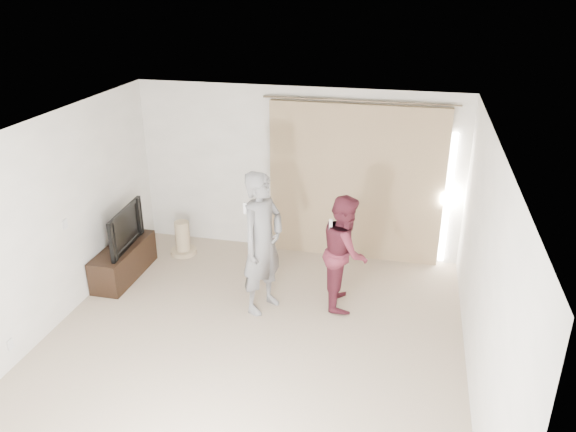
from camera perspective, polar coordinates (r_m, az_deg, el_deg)
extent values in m
plane|color=tan|center=(6.85, -4.05, -13.31)|extent=(5.50, 5.50, 0.00)
cube|color=beige|center=(8.62, 0.96, 4.53)|extent=(5.00, 0.04, 2.60)
cube|color=beige|center=(7.26, -23.62, -1.28)|extent=(0.04, 5.50, 2.60)
cube|color=silver|center=(7.58, -21.71, -0.76)|extent=(0.02, 0.08, 0.12)
cube|color=silver|center=(7.11, -26.38, -11.61)|extent=(0.02, 0.08, 0.12)
cube|color=silver|center=(5.70, -4.79, 8.16)|extent=(5.00, 5.50, 0.01)
cube|color=tan|center=(8.46, 6.84, 3.27)|extent=(2.60, 0.10, 2.40)
cylinder|color=brown|center=(8.12, 7.26, 11.51)|extent=(2.80, 0.03, 0.03)
cube|color=white|center=(8.53, 15.92, 1.61)|extent=(0.08, 0.04, 2.00)
cube|color=black|center=(8.53, -16.34, -4.44)|extent=(0.43, 1.25, 0.48)
imported|color=black|center=(8.30, -16.75, -1.16)|extent=(0.21, 1.04, 0.59)
cylinder|color=tan|center=(9.08, -10.55, -3.55)|extent=(0.41, 0.41, 0.07)
cylinder|color=tan|center=(8.96, -10.68, -2.00)|extent=(0.23, 0.23, 0.48)
imported|color=slate|center=(7.13, -2.62, -2.76)|extent=(0.70, 0.82, 1.90)
cube|color=silver|center=(6.88, -4.36, 0.81)|extent=(0.04, 0.04, 0.14)
cube|color=silver|center=(7.12, -3.81, 0.54)|extent=(0.05, 0.05, 0.09)
imported|color=#591D2B|center=(7.34, 5.79, -3.59)|extent=(0.70, 0.84, 1.54)
cube|color=silver|center=(7.09, 4.38, -0.84)|extent=(0.04, 0.04, 0.14)
cube|color=silver|center=(7.33, 4.62, -0.89)|extent=(0.05, 0.05, 0.09)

